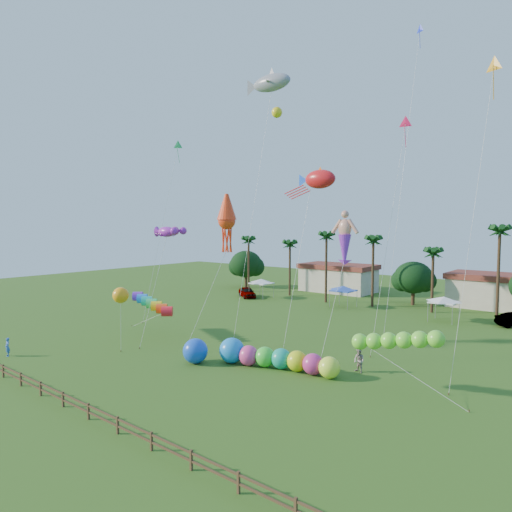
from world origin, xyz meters
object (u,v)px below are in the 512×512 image
Objects in this scene: car_a at (247,292)px; caterpillar_inflatable at (273,358)px; spectator_a at (7,347)px; blue_ball at (195,351)px; spectator_b at (359,361)px.

caterpillar_inflatable is (25.03, -26.37, 0.07)m from car_a.
car_a is 0.46× the size of caterpillar_inflatable.
car_a reaches higher than spectator_a.
spectator_a is 17.12m from blue_ball.
caterpillar_inflatable is at bearing -101.88° from car_a.
spectator_b is 6.84m from caterpillar_inflatable.
spectator_a is at bearing -130.60° from spectator_b.
spectator_b is at bearing 18.08° from caterpillar_inflatable.
spectator_b is at bearing 38.90° from spectator_a.
car_a is 36.36m from caterpillar_inflatable.
blue_ball reaches higher than car_a.
car_a is 2.30× the size of blue_ball.
car_a is 38.73m from spectator_a.
car_a is at bearing 120.57° from caterpillar_inflatable.
blue_ball is at bearing -112.38° from car_a.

